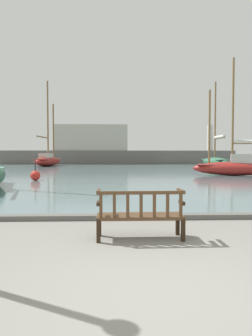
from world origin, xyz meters
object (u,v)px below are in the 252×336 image
sailboat_far_starboard (215,160)px  sailboat_outer_port (48,160)px  sailboat_nearest_port (235,165)px  park_bench (140,214)px  channel_buoy (35,176)px

sailboat_far_starboard → sailboat_outer_port: bearing=174.5°
sailboat_outer_port → sailboat_nearest_port: sailboat_outer_port is taller
sailboat_outer_port → sailboat_far_starboard: (23.33, -2.25, -0.02)m
park_bench → sailboat_far_starboard: bearing=69.3°
sailboat_far_starboard → channel_buoy: bearing=-129.0°
park_bench → channel_buoy: channel_buoy is taller
sailboat_far_starboard → channel_buoy: (-18.48, -22.78, -0.59)m
park_bench → sailboat_nearest_port: 18.43m
park_bench → sailboat_nearest_port: sailboat_nearest_port is taller
sailboat_nearest_port → channel_buoy: (-13.63, -4.05, -0.47)m
sailboat_far_starboard → sailboat_nearest_port: (-4.84, -18.73, -0.12)m
park_bench → channel_buoy: size_ratio=1.26×
sailboat_nearest_port → park_bench: bearing=-117.3°
sailboat_nearest_port → sailboat_far_starboard: bearing=75.5°
sailboat_outer_port → sailboat_nearest_port: bearing=-48.6°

